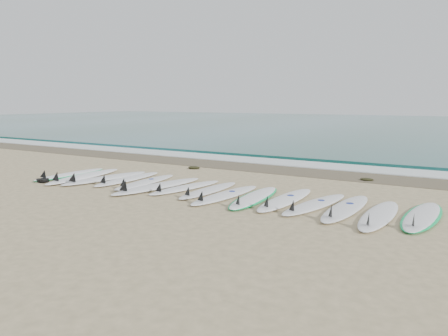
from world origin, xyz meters
The scene contains 23 objects.
ground centered at (0.00, 0.00, 0.00)m, with size 120.00×120.00×0.00m, color tan.
ocean centered at (0.00, 32.50, 0.01)m, with size 120.00×55.00×0.03m, color #1E5E5C.
wet_sand_band centered at (0.00, 4.10, 0.01)m, with size 120.00×1.80×0.01m, color brown.
foam_band centered at (0.00, 5.50, 0.02)m, with size 120.00×1.40×0.04m, color silver.
wave_crest centered at (0.00, 7.00, 0.05)m, with size 120.00×1.00×0.10m, color #1E5E5C.
surfboard_0 centered at (-4.69, -0.14, 0.05)m, with size 0.68×2.53×0.32m.
surfboard_1 centered at (-4.03, -0.23, 0.06)m, with size 0.98×2.94×0.37m.
surfboard_2 centered at (-3.32, -0.12, 0.06)m, with size 0.92×2.84×0.36m.
surfboard_3 centered at (-2.70, 0.12, 0.06)m, with size 0.65×2.57×0.33m.
surfboard_4 centered at (-1.99, 0.03, 0.06)m, with size 0.73×2.52×0.32m.
surfboard_5 centered at (-1.34, -0.26, 0.06)m, with size 1.00×2.93×0.37m.
surfboard_6 centered at (-0.67, 0.00, 0.05)m, with size 0.86×2.41×0.30m.
surfboard_7 centered at (0.01, 0.01, 0.05)m, with size 0.50×2.36×0.30m.
surfboard_8 centered at (0.63, -0.24, 0.06)m, with size 0.67×2.57×0.32m.
surfboard_9 centered at (1.31, -0.09, 0.05)m, with size 0.89×2.59×0.32m.
surfboard_10 centered at (1.99, 0.02, 0.06)m, with size 0.54×2.62×0.34m.
surfboard_11 centered at (2.67, -0.05, 0.05)m, with size 0.90×2.52×0.32m.
surfboard_12 centered at (3.32, -0.06, 0.06)m, with size 0.57×2.64×0.34m.
surfboard_13 centered at (4.00, -0.27, 0.06)m, with size 0.56×2.56×0.33m.
surfboard_14 centered at (4.70, 0.11, 0.05)m, with size 0.69×2.56×0.32m.
seaweed_near centered at (-2.37, 2.84, 0.04)m, with size 0.41×0.32×0.08m, color black.
seaweed_far centered at (2.89, 3.56, 0.04)m, with size 0.37×0.28×0.07m, color black.
leash_coil centered at (-4.50, -1.16, 0.05)m, with size 0.46×0.36×0.11m.
Camera 1 is at (5.63, -8.49, 2.16)m, focal length 35.00 mm.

